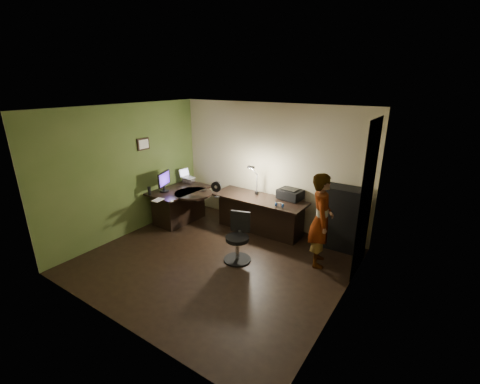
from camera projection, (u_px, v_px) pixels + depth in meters
The scene contains 27 objects.
floor at pixel (215, 261), 5.87m from camera, with size 4.50×4.00×0.01m, color black.
ceiling at pixel (211, 109), 4.99m from camera, with size 4.50×4.00×0.01m, color silver.
wall_back at pixel (270, 166), 7.00m from camera, with size 4.50×0.01×2.70m, color tan.
wall_front at pixel (109, 236), 3.86m from camera, with size 4.50×0.01×2.70m, color tan.
wall_left at pixel (127, 171), 6.61m from camera, with size 0.01×4.00×2.70m, color tan.
wall_right at pixel (347, 222), 4.24m from camera, with size 0.01×4.00×2.70m, color tan.
green_wall_overlay at pixel (128, 171), 6.61m from camera, with size 0.00×4.00×2.70m, color #4A5D28.
arched_doorway at pixel (366, 200), 5.17m from camera, with size 0.01×0.90×2.60m, color black.
french_door at pixel (329, 259), 3.92m from camera, with size 0.02×0.92×2.10m, color white.
framed_picture at pixel (143, 144), 6.79m from camera, with size 0.04×0.30×0.25m, color black.
desk_left at pixel (180, 205), 7.41m from camera, with size 0.83×1.36×0.78m, color black.
desk_right at pixel (259, 215), 6.91m from camera, with size 2.06×0.72×0.77m, color black.
cabinet at pixel (339, 218), 6.19m from camera, with size 0.83×0.41×1.24m, color black.
laptop_stand at pixel (189, 180), 7.76m from camera, with size 0.24×0.20×0.10m, color silver.
laptop at pixel (188, 174), 7.71m from camera, with size 0.30×0.28×0.20m, color silver.
monitor at pixel (164, 184), 7.08m from camera, with size 0.10×0.49×0.32m, color black.
mouse at pixel (172, 201), 6.47m from camera, with size 0.06×0.09×0.03m, color silver.
phone at pixel (204, 190), 7.19m from camera, with size 0.06×0.12×0.01m, color black.
pen at pixel (189, 187), 7.41m from camera, with size 0.01×0.14×0.01m, color black.
speaker at pixel (149, 191), 6.85m from camera, with size 0.07×0.07×0.18m, color black.
notepad at pixel (158, 200), 6.57m from camera, with size 0.17×0.23×0.01m, color silver.
desk_fan at pixel (217, 189), 6.74m from camera, with size 0.22×0.12×0.35m, color black.
headphones at pixel (279, 205), 6.26m from camera, with size 0.18×0.08×0.09m, color #1D479A.
printer at pixel (290, 194), 6.68m from camera, with size 0.48×0.37×0.21m, color black.
desk_lamp at pixel (257, 178), 6.85m from camera, with size 0.18×0.33×0.73m, color black.
office_chair at pixel (237, 238), 5.74m from camera, with size 0.50×0.50×0.89m, color black.
person at pixel (321, 220), 5.53m from camera, with size 0.60×0.40×1.68m, color #D8A88C.
Camera 1 is at (3.24, -4.01, 3.11)m, focal length 24.00 mm.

